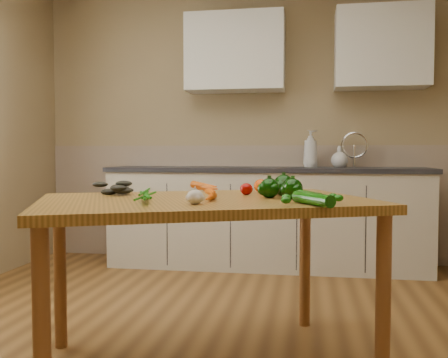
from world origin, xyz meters
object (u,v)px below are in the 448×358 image
pepper_a (269,188)px  leafy_greens (114,185)px  soap_bottle_a (310,149)px  tomato_c (278,188)px  table (205,217)px  soap_bottle_c (339,157)px  tomato_a (246,189)px  pepper_c (293,189)px  zucchini_a (310,197)px  carrot_bunch (188,191)px  garlic_bulb (195,197)px  soap_bottle_b (311,157)px  zucchini_b (313,199)px  tomato_b (261,186)px  pepper_b (284,185)px

pepper_a → leafy_greens: bearing=178.0°
soap_bottle_a → tomato_c: soap_bottle_a is taller
table → soap_bottle_a: soap_bottle_a is taller
soap_bottle_c → tomato_c: bearing=152.7°
soap_bottle_c → tomato_a: size_ratio=2.83×
pepper_a → pepper_c: pepper_c is taller
table → pepper_a: 0.34m
zucchini_a → leafy_greens: bearing=167.0°
zucchini_a → soap_bottle_c: bearing=83.5°
carrot_bunch → tomato_a: bearing=26.9°
garlic_bulb → tomato_c: same height
zucchini_a → carrot_bunch: bearing=174.4°
table → soap_bottle_b: 2.41m
zucchini_b → carrot_bunch: bearing=163.7°
garlic_bulb → pepper_c: size_ratio=0.76×
zucchini_b → table: bearing=155.5°
pepper_a → soap_bottle_c: bearing=78.0°
soap_bottle_a → zucchini_b: (-0.00, -2.50, -0.23)m
tomato_b → soap_bottle_b: bearing=81.8°
tomato_a → soap_bottle_b: bearing=80.8°
pepper_b → tomato_b: pepper_b is taller
zucchini_b → pepper_c: bearing=108.5°
soap_bottle_c → zucchini_b: 2.50m
soap_bottle_b → pepper_c: bearing=143.1°
pepper_b → zucchini_b: 0.47m
soap_bottle_a → table: bearing=141.5°
tomato_a → carrot_bunch: bearing=-129.6°
table → soap_bottle_b: bearing=54.2°
table → zucchini_a: size_ratio=8.22×
tomato_a → tomato_c: size_ratio=1.01×
soap_bottle_a → tomato_b: bearing=145.8°
pepper_a → tomato_b: pepper_a is taller
garlic_bulb → zucchini_a: (0.48, 0.15, -0.01)m
leafy_greens → zucchini_b: leafy_greens is taller
carrot_bunch → tomato_a: size_ratio=4.21×
soap_bottle_b → tomato_c: (-0.18, -2.02, -0.15)m
soap_bottle_b → carrot_bunch: size_ratio=0.65×
table → garlic_bulb: size_ratio=24.58×
soap_bottle_a → pepper_b: (-0.14, -2.05, -0.20)m
zucchini_a → pepper_a: bearing=133.7°
soap_bottle_b → carrot_bunch: soap_bottle_b is taller
soap_bottle_a → tomato_c: 1.98m
tomato_b → zucchini_b: bearing=-66.5°
soap_bottle_c → garlic_bulb: soap_bottle_c is taller
soap_bottle_a → pepper_c: soap_bottle_a is taller
zucchini_b → tomato_c: bearing=107.8°
leafy_greens → soap_bottle_c: bearing=59.7°
soap_bottle_b → leafy_greens: 2.45m
soap_bottle_b → soap_bottle_c: soap_bottle_c is taller
soap_bottle_a → soap_bottle_c: 0.27m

